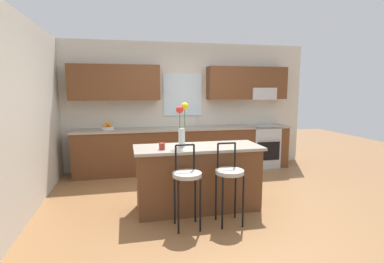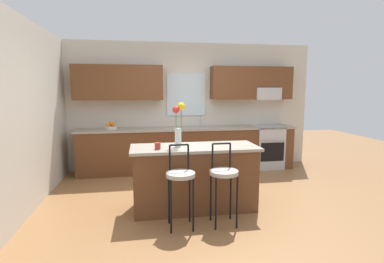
# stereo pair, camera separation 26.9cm
# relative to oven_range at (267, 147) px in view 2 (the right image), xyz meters

# --- Properties ---
(ground_plane) EXTENTS (14.00, 14.00, 0.00)m
(ground_plane) POSITION_rel_oven_range_xyz_m (-1.75, -1.68, -0.46)
(ground_plane) COLOR olive
(wall_left) EXTENTS (0.12, 4.60, 2.70)m
(wall_left) POSITION_rel_oven_range_xyz_m (-4.31, -1.38, 0.89)
(wall_left) COLOR beige
(wall_left) RESTS_ON ground
(back_wall_assembly) EXTENTS (5.60, 0.50, 2.70)m
(back_wall_assembly) POSITION_rel_oven_range_xyz_m (-1.72, 0.31, 1.05)
(back_wall_assembly) COLOR beige
(back_wall_assembly) RESTS_ON ground
(counter_run) EXTENTS (4.56, 0.64, 0.92)m
(counter_run) POSITION_rel_oven_range_xyz_m (-1.75, 0.02, 0.01)
(counter_run) COLOR brown
(counter_run) RESTS_ON ground
(sink_faucet) EXTENTS (0.02, 0.13, 0.23)m
(sink_faucet) POSITION_rel_oven_range_xyz_m (-1.47, 0.17, 0.60)
(sink_faucet) COLOR #B7BABC
(sink_faucet) RESTS_ON counter_run
(oven_range) EXTENTS (0.60, 0.64, 0.92)m
(oven_range) POSITION_rel_oven_range_xyz_m (0.00, 0.00, 0.00)
(oven_range) COLOR #B7BABC
(oven_range) RESTS_ON ground
(kitchen_island) EXTENTS (1.80, 0.70, 0.92)m
(kitchen_island) POSITION_rel_oven_range_xyz_m (-1.99, -2.03, 0.00)
(kitchen_island) COLOR brown
(kitchen_island) RESTS_ON ground
(bar_stool_near) EXTENTS (0.36, 0.36, 1.04)m
(bar_stool_near) POSITION_rel_oven_range_xyz_m (-2.26, -2.60, 0.18)
(bar_stool_near) COLOR black
(bar_stool_near) RESTS_ON ground
(bar_stool_middle) EXTENTS (0.36, 0.36, 1.04)m
(bar_stool_middle) POSITION_rel_oven_range_xyz_m (-1.71, -2.60, 0.18)
(bar_stool_middle) COLOR black
(bar_stool_middle) RESTS_ON ground
(flower_vase) EXTENTS (0.18, 0.11, 0.62)m
(flower_vase) POSITION_rel_oven_range_xyz_m (-2.21, -2.02, 0.81)
(flower_vase) COLOR silver
(flower_vase) RESTS_ON kitchen_island
(mug_ceramic) EXTENTS (0.08, 0.08, 0.09)m
(mug_ceramic) POSITION_rel_oven_range_xyz_m (-2.51, -2.16, 0.51)
(mug_ceramic) COLOR #A52D28
(mug_ceramic) RESTS_ON kitchen_island
(fruit_bowl_oranges) EXTENTS (0.24, 0.24, 0.16)m
(fruit_bowl_oranges) POSITION_rel_oven_range_xyz_m (-3.33, 0.03, 0.51)
(fruit_bowl_oranges) COLOR silver
(fruit_bowl_oranges) RESTS_ON counter_run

